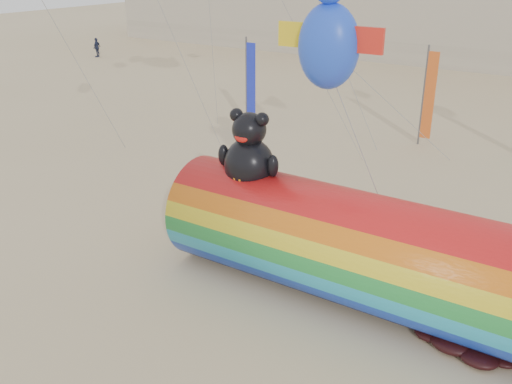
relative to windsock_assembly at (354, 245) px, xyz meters
The scene contains 5 objects.
ground 4.61m from the windsock_assembly, 165.72° to the right, with size 160.00×160.00×0.00m, color #CCB58C.
windsock_assembly is the anchor object (origin of this frame).
kite_handler 2.68m from the windsock_assembly, 31.86° to the left, with size 0.65×0.43×1.79m, color #5A5B62.
fabric_bundle 3.84m from the windsock_assembly, 12.63° to the right, with size 2.62×1.35×0.41m.
festival_banners 15.53m from the windsock_assembly, 106.00° to the left, with size 15.00×3.32×5.20m.
Camera 1 is at (9.62, -12.58, 9.48)m, focal length 40.00 mm.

